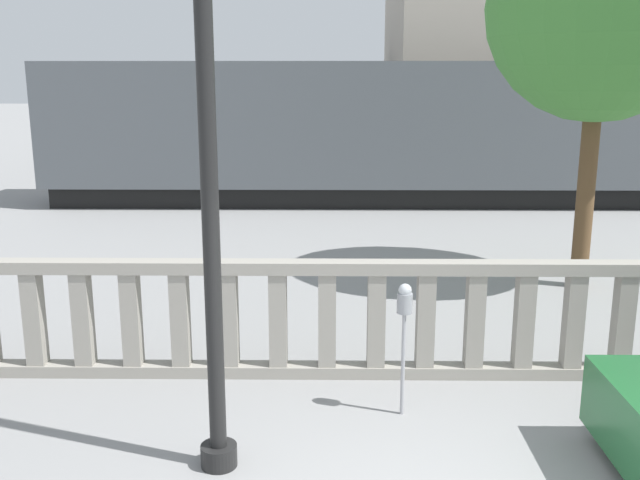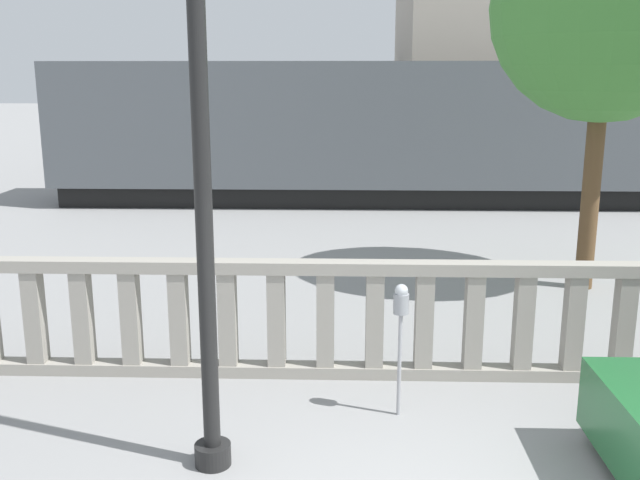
# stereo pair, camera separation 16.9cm
# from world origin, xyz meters

# --- Properties ---
(balustrade) EXTENTS (15.85, 0.24, 1.38)m
(balustrade) POSITION_xyz_m (-0.00, 3.32, 0.69)
(balustrade) COLOR gray
(balustrade) RESTS_ON ground
(lamppost) EXTENTS (0.33, 0.33, 5.15)m
(lamppost) POSITION_xyz_m (-1.80, 1.36, 2.60)
(lamppost) COLOR black
(lamppost) RESTS_ON ground
(parking_meter) EXTENTS (0.16, 0.16, 1.40)m
(parking_meter) POSITION_xyz_m (-0.07, 2.38, 1.11)
(parking_meter) COLOR #99999E
(parking_meter) RESTS_ON ground
(train_near) EXTENTS (20.13, 2.68, 4.33)m
(train_near) POSITION_xyz_m (1.95, 14.82, 1.96)
(train_near) COLOR black
(train_near) RESTS_ON ground
(train_far) EXTENTS (23.95, 2.73, 4.10)m
(train_far) POSITION_xyz_m (3.96, 23.28, 1.84)
(train_far) COLOR black
(train_far) RESTS_ON ground
(tree_left) EXTENTS (3.48, 3.48, 6.16)m
(tree_left) POSITION_xyz_m (3.31, 6.97, 4.40)
(tree_left) COLOR brown
(tree_left) RESTS_ON ground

